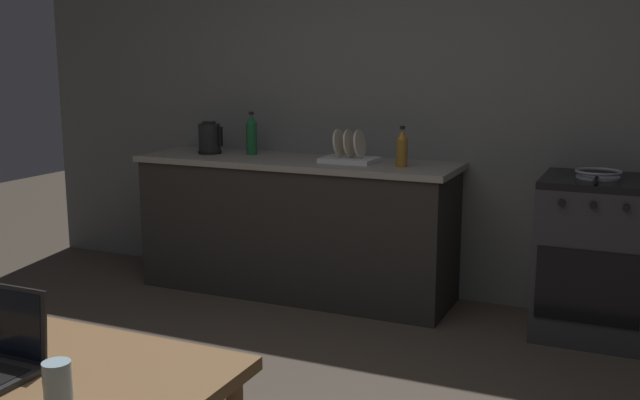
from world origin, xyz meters
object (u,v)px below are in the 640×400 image
at_px(dish_rack, 349,155).
at_px(bottle_b, 252,134).
at_px(frying_pan, 598,174).
at_px(electric_kettle, 210,138).
at_px(stove_oven, 593,257).
at_px(drinking_glass, 58,389).
at_px(bottle, 402,148).

distance_m(dish_rack, bottle_b, 0.77).
bearing_deg(dish_rack, frying_pan, -1.09).
relative_size(electric_kettle, bottle_b, 0.76).
relative_size(stove_oven, electric_kettle, 4.09).
bearing_deg(bottle_b, drinking_glass, -68.41).
bearing_deg(bottle_b, frying_pan, -2.75).
distance_m(frying_pan, bottle_b, 2.26).
height_order(bottle, drinking_glass, bottle).
bearing_deg(bottle_b, stove_oven, -2.09).
relative_size(electric_kettle, dish_rack, 0.66).
height_order(stove_oven, dish_rack, dish_rack).
bearing_deg(stove_oven, bottle, -177.60).
bearing_deg(frying_pan, electric_kettle, 179.36).
relative_size(frying_pan, drinking_glass, 3.06).
bearing_deg(drinking_glass, frying_pan, 72.18).
relative_size(bottle, drinking_glass, 1.80).
relative_size(stove_oven, frying_pan, 2.16).
bearing_deg(dish_rack, bottle, -7.77).
relative_size(drinking_glass, bottle_b, 0.47).
bearing_deg(bottle, frying_pan, 1.09).
height_order(frying_pan, dish_rack, dish_rack).
bearing_deg(bottle, bottle_b, 173.40).
bearing_deg(stove_oven, electric_kettle, 179.94).
height_order(electric_kettle, bottle, bottle).
distance_m(bottle, dish_rack, 0.38).
height_order(electric_kettle, drinking_glass, electric_kettle).
xyz_separation_m(stove_oven, frying_pan, (-0.00, -0.03, 0.48)).
distance_m(drinking_glass, dish_rack, 3.16).
bearing_deg(electric_kettle, dish_rack, 0.00).
distance_m(bottle, bottle_b, 1.13).
xyz_separation_m(electric_kettle, frying_pan, (2.54, -0.03, -0.08)).
bearing_deg(drinking_glass, dish_rack, 99.25).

